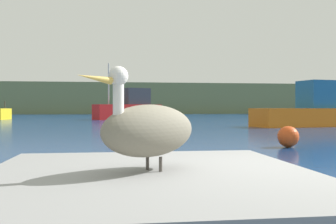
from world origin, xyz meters
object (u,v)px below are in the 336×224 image
(pelican, at_px, (149,129))
(fishing_boat_red, at_px, (130,108))
(fishing_boat_orange, at_px, (316,110))
(mooring_buoy, at_px, (288,137))

(pelican, xyz_separation_m, fishing_boat_red, (0.95, 34.84, 0.13))
(pelican, relative_size, fishing_boat_red, 0.17)
(pelican, height_order, fishing_boat_orange, fishing_boat_orange)
(fishing_boat_red, bearing_deg, mooring_buoy, 74.79)
(fishing_boat_red, distance_m, mooring_buoy, 27.74)
(fishing_boat_orange, relative_size, mooring_buoy, 12.80)
(pelican, height_order, fishing_boat_red, fishing_boat_red)
(pelican, bearing_deg, fishing_boat_red, -133.10)
(fishing_boat_red, bearing_deg, fishing_boat_orange, 102.06)
(fishing_boat_red, bearing_deg, pelican, 65.40)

